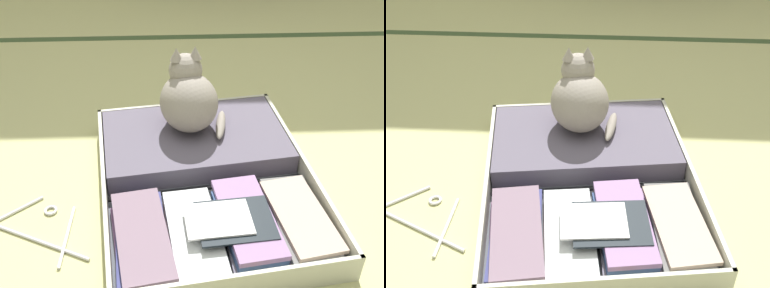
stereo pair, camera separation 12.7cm
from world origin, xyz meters
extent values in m
plane|color=tan|center=(0.00, 0.00, 0.00)|extent=(10.00, 10.00, 0.00)
cube|color=#394D2B|center=(0.00, 1.32, 0.00)|extent=(4.80, 0.05, 0.00)
cube|color=beige|center=(0.06, -0.09, 0.01)|extent=(0.70, 0.50, 0.01)
cube|color=beige|center=(-0.25, -0.13, 0.05)|extent=(0.07, 0.41, 0.09)
cube|color=beige|center=(0.38, -0.04, 0.05)|extent=(0.07, 0.41, 0.09)
cube|color=#50555C|center=(0.06, -0.09, 0.02)|extent=(0.67, 0.47, 0.01)
cube|color=beige|center=(0.01, 0.32, 0.01)|extent=(0.70, 0.50, 0.01)
cube|color=beige|center=(-0.02, 0.52, 0.05)|extent=(0.64, 0.10, 0.09)
cube|color=beige|center=(-0.31, 0.28, 0.05)|extent=(0.07, 0.41, 0.09)
cube|color=beige|center=(0.32, 0.36, 0.05)|extent=(0.07, 0.41, 0.09)
cube|color=#50555C|center=(0.01, 0.32, 0.02)|extent=(0.67, 0.47, 0.01)
cylinder|color=black|center=(0.04, 0.12, 0.02)|extent=(0.62, 0.10, 0.02)
cube|color=#9D6D9D|center=(-0.16, -0.12, 0.03)|extent=(0.19, 0.33, 0.02)
cube|color=#3E417A|center=(-0.16, -0.11, 0.05)|extent=(0.17, 0.35, 0.02)
cube|color=slate|center=(-0.16, -0.12, 0.07)|extent=(0.20, 0.36, 0.02)
cube|color=#BD9D96|center=(-0.02, -0.10, 0.03)|extent=(0.17, 0.33, 0.01)
cube|color=silver|center=(-0.01, -0.10, 0.04)|extent=(0.18, 0.35, 0.02)
cube|color=slate|center=(0.14, -0.08, 0.03)|extent=(0.17, 0.32, 0.02)
cube|color=#364E7B|center=(0.14, -0.08, 0.05)|extent=(0.19, 0.32, 0.02)
cube|color=#936E9E|center=(0.14, -0.07, 0.07)|extent=(0.19, 0.35, 0.02)
cube|color=#96759B|center=(0.28, -0.05, 0.03)|extent=(0.19, 0.35, 0.02)
cube|color=slate|center=(0.29, -0.06, 0.05)|extent=(0.17, 0.36, 0.02)
cube|color=#BAA28F|center=(0.29, -0.06, 0.06)|extent=(0.19, 0.33, 0.01)
cube|color=silver|center=(0.05, -0.09, 0.08)|extent=(0.19, 0.15, 0.01)
cube|color=black|center=(0.10, -0.09, 0.08)|extent=(0.23, 0.19, 0.01)
cube|color=#5A5364|center=(0.01, 0.32, 0.05)|extent=(0.66, 0.46, 0.08)
cylinder|color=black|center=(-0.19, 0.48, 0.05)|extent=(0.02, 0.02, 0.08)
cylinder|color=black|center=(0.16, 0.53, 0.05)|extent=(0.02, 0.02, 0.08)
cube|color=yellow|center=(0.14, -0.27, 0.07)|extent=(0.02, 0.01, 0.02)
ellipsoid|color=gray|center=(-0.01, 0.36, 0.19)|extent=(0.23, 0.26, 0.20)
ellipsoid|color=gray|center=(-0.02, 0.42, 0.14)|extent=(0.15, 0.10, 0.11)
sphere|color=gray|center=(-0.02, 0.41, 0.28)|extent=(0.11, 0.11, 0.11)
cone|color=gray|center=(0.01, 0.41, 0.35)|extent=(0.04, 0.04, 0.04)
cone|color=gray|center=(-0.05, 0.40, 0.35)|extent=(0.04, 0.04, 0.04)
sphere|color=yellow|center=(-0.01, 0.46, 0.29)|extent=(0.02, 0.02, 0.02)
sphere|color=yellow|center=(-0.05, 0.45, 0.29)|extent=(0.02, 0.02, 0.02)
ellipsoid|color=gray|center=(0.10, 0.34, 0.11)|extent=(0.06, 0.17, 0.03)
cylinder|color=silver|center=(-0.49, -0.06, 0.00)|extent=(0.39, 0.19, 0.01)
cylinder|color=silver|center=(-0.57, 0.03, 0.01)|extent=(0.19, 0.16, 0.01)
cylinder|color=silver|center=(-0.38, -0.06, 0.01)|extent=(0.02, 0.23, 0.01)
torus|color=silver|center=(-0.44, 0.05, 0.01)|extent=(0.05, 0.05, 0.01)
camera|label=1|loc=(-0.06, -1.04, 1.04)|focal=45.37mm
camera|label=2|loc=(0.07, -1.03, 1.04)|focal=45.37mm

